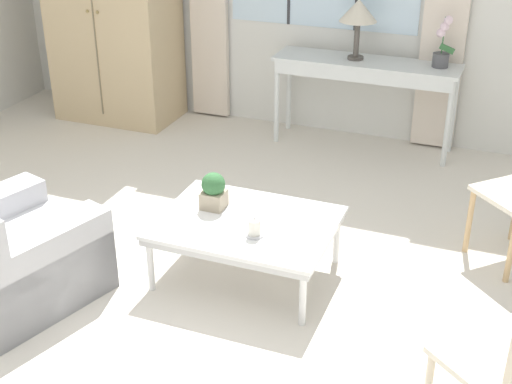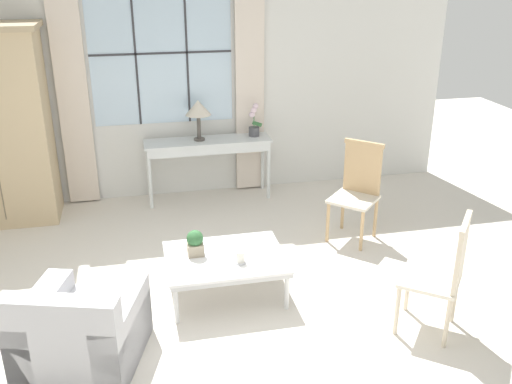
{
  "view_description": "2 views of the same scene",
  "coord_description": "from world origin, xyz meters",
  "px_view_note": "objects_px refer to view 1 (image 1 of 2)",
  "views": [
    {
      "loc": [
        1.69,
        -2.89,
        2.44
      ],
      "look_at": [
        0.37,
        0.49,
        0.59
      ],
      "focal_mm": 50.0,
      "sensor_mm": 36.0,
      "label": 1
    },
    {
      "loc": [
        -0.39,
        -3.83,
        2.79
      ],
      "look_at": [
        0.6,
        0.62,
        0.91
      ],
      "focal_mm": 40.0,
      "sensor_mm": 36.0,
      "label": 2
    }
  ],
  "objects_px": {
    "table_lamp": "(358,12)",
    "pillar_candle": "(254,228)",
    "console_table": "(366,71)",
    "coffee_table": "(246,227)",
    "potted_orchid": "(442,48)",
    "armoire": "(112,0)",
    "potted_plant_small": "(214,190)",
    "armchair_upholstered": "(10,259)"
  },
  "relations": [
    {
      "from": "table_lamp",
      "to": "pillar_candle",
      "type": "xyz_separation_m",
      "value": [
        0.03,
        -2.38,
        -0.71
      ]
    },
    {
      "from": "console_table",
      "to": "coffee_table",
      "type": "xyz_separation_m",
      "value": [
        -0.17,
        -2.23,
        -0.33
      ]
    },
    {
      "from": "coffee_table",
      "to": "console_table",
      "type": "bearing_deg",
      "value": 85.6
    },
    {
      "from": "potted_orchid",
      "to": "pillar_candle",
      "type": "relative_size",
      "value": 3.47
    },
    {
      "from": "armoire",
      "to": "pillar_candle",
      "type": "distance_m",
      "value": 3.26
    },
    {
      "from": "armoire",
      "to": "table_lamp",
      "type": "bearing_deg",
      "value": 2.91
    },
    {
      "from": "potted_orchid",
      "to": "potted_plant_small",
      "type": "xyz_separation_m",
      "value": [
        -1.0,
        -2.18,
        -0.42
      ]
    },
    {
      "from": "armchair_upholstered",
      "to": "table_lamp",
      "type": "bearing_deg",
      "value": 66.77
    },
    {
      "from": "armchair_upholstered",
      "to": "pillar_candle",
      "type": "xyz_separation_m",
      "value": [
        1.29,
        0.55,
        0.18
      ]
    },
    {
      "from": "potted_orchid",
      "to": "coffee_table",
      "type": "xyz_separation_m",
      "value": [
        -0.76,
        -2.27,
        -0.57
      ]
    },
    {
      "from": "armchair_upholstered",
      "to": "coffee_table",
      "type": "bearing_deg",
      "value": 30.34
    },
    {
      "from": "armoire",
      "to": "table_lamp",
      "type": "xyz_separation_m",
      "value": [
        2.21,
        0.11,
        0.05
      ]
    },
    {
      "from": "pillar_candle",
      "to": "potted_orchid",
      "type": "bearing_deg",
      "value": 74.99
    },
    {
      "from": "armoire",
      "to": "console_table",
      "type": "distance_m",
      "value": 2.35
    },
    {
      "from": "table_lamp",
      "to": "potted_orchid",
      "type": "xyz_separation_m",
      "value": [
        0.68,
        0.04,
        -0.23
      ]
    },
    {
      "from": "armchair_upholstered",
      "to": "console_table",
      "type": "bearing_deg",
      "value": 65.11
    },
    {
      "from": "table_lamp",
      "to": "armchair_upholstered",
      "type": "distance_m",
      "value": 3.31
    },
    {
      "from": "coffee_table",
      "to": "potted_plant_small",
      "type": "distance_m",
      "value": 0.31
    },
    {
      "from": "armoire",
      "to": "potted_plant_small",
      "type": "xyz_separation_m",
      "value": [
        1.89,
        -2.04,
        -0.6
      ]
    },
    {
      "from": "armoire",
      "to": "coffee_table",
      "type": "height_order",
      "value": "armoire"
    },
    {
      "from": "potted_orchid",
      "to": "pillar_candle",
      "type": "distance_m",
      "value": 2.55
    },
    {
      "from": "table_lamp",
      "to": "potted_plant_small",
      "type": "distance_m",
      "value": 2.27
    },
    {
      "from": "potted_orchid",
      "to": "potted_plant_small",
      "type": "bearing_deg",
      "value": -114.68
    },
    {
      "from": "console_table",
      "to": "table_lamp",
      "type": "distance_m",
      "value": 0.48
    },
    {
      "from": "potted_plant_small",
      "to": "armchair_upholstered",
      "type": "bearing_deg",
      "value": -140.2
    },
    {
      "from": "console_table",
      "to": "armchair_upholstered",
      "type": "height_order",
      "value": "console_table"
    },
    {
      "from": "table_lamp",
      "to": "pillar_candle",
      "type": "distance_m",
      "value": 2.48
    },
    {
      "from": "console_table",
      "to": "potted_plant_small",
      "type": "height_order",
      "value": "console_table"
    },
    {
      "from": "potted_orchid",
      "to": "coffee_table",
      "type": "height_order",
      "value": "potted_orchid"
    },
    {
      "from": "table_lamp",
      "to": "potted_plant_small",
      "type": "xyz_separation_m",
      "value": [
        -0.32,
        -2.15,
        -0.65
      ]
    },
    {
      "from": "coffee_table",
      "to": "pillar_candle",
      "type": "bearing_deg",
      "value": -53.3
    },
    {
      "from": "armoire",
      "to": "potted_orchid",
      "type": "xyz_separation_m",
      "value": [
        2.89,
        0.15,
        -0.18
      ]
    },
    {
      "from": "potted_plant_small",
      "to": "console_table",
      "type": "bearing_deg",
      "value": 78.91
    },
    {
      "from": "table_lamp",
      "to": "console_table",
      "type": "bearing_deg",
      "value": -5.12
    },
    {
      "from": "armoire",
      "to": "potted_plant_small",
      "type": "relative_size",
      "value": 9.47
    },
    {
      "from": "armoire",
      "to": "pillar_candle",
      "type": "xyz_separation_m",
      "value": [
        2.25,
        -2.27,
        -0.66
      ]
    },
    {
      "from": "armchair_upholstered",
      "to": "pillar_candle",
      "type": "distance_m",
      "value": 1.41
    },
    {
      "from": "table_lamp",
      "to": "armchair_upholstered",
      "type": "xyz_separation_m",
      "value": [
        -1.26,
        -2.93,
        -0.89
      ]
    },
    {
      "from": "coffee_table",
      "to": "pillar_candle",
      "type": "relative_size",
      "value": 8.81
    },
    {
      "from": "table_lamp",
      "to": "potted_orchid",
      "type": "distance_m",
      "value": 0.72
    },
    {
      "from": "console_table",
      "to": "pillar_candle",
      "type": "bearing_deg",
      "value": -91.53
    },
    {
      "from": "console_table",
      "to": "potted_orchid",
      "type": "height_order",
      "value": "potted_orchid"
    }
  ]
}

